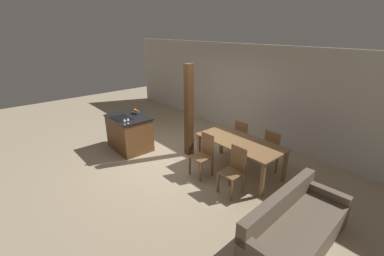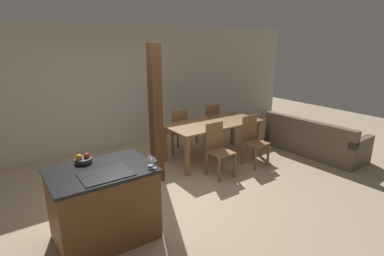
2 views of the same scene
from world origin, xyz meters
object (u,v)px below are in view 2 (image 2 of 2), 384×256
Objects in this scene: dining_chair_far_left at (177,130)px; dining_chair_near_left at (218,149)px; fruit_bowl at (83,159)px; timber_post at (156,116)px; wine_glass_middle at (150,157)px; couch at (313,141)px; dining_chair_near_right at (253,140)px; kitchen_island at (104,204)px; dining_table at (213,127)px; wine_glass_near at (154,159)px; dining_chair_far_right at (209,124)px.

dining_chair_near_left is at bearing 90.00° from dining_chair_far_left.
fruit_bowl is 1.59m from timber_post.
wine_glass_middle is 4.27m from couch.
dining_chair_near_right is at bearing 74.49° from couch.
dining_chair_near_right is (2.66, 0.87, -0.54)m from wine_glass_middle.
dining_chair_far_left reaches higher than kitchen_island.
dining_chair_near_right is at bearing -57.39° from dining_table.
wine_glass_near is 0.06× the size of timber_post.
dining_table is (2.22, 1.55, -0.37)m from wine_glass_middle.
dining_chair_near_right is 1.38m from dining_chair_far_right.
dining_chair_far_left is 0.88m from dining_chair_far_right.
dining_chair_far_right is 2.21m from timber_post.
wine_glass_middle reaches higher than dining_chair_far_right.
couch is at bearing 8.40° from wine_glass_near.
fruit_bowl is 3.33m from dining_chair_near_right.
dining_chair_far_right is at bearing 31.97° from kitchen_island.
wine_glass_middle reaches higher than dining_chair_far_left.
fruit_bowl is 4.84m from couch.
kitchen_island is 3.03m from dining_chair_far_left.
dining_table is 2.03× the size of dining_chair_far_right.
couch is 0.89× the size of timber_post.
dining_table is at bearing 122.61° from dining_chair_far_left.
fruit_bowl is at bearing 133.91° from wine_glass_near.
fruit_bowl is at bearing 27.11° from dining_chair_far_right.
wine_glass_near is 0.08× the size of dining_table.
wine_glass_middle is 2.85m from dining_chair_near_right.
dining_chair_far_left is at bearing 122.61° from dining_chair_near_right.
dining_chair_near_right is 2.04m from timber_post.
dining_chair_far_right is at bearing -180.00° from dining_chair_far_left.
dining_chair_near_left is at bearing 7.23° from fruit_bowl.
dining_chair_near_left is (2.29, 0.60, 0.04)m from kitchen_island.
wine_glass_near is at bearing -151.73° from dining_chair_near_left.
dining_chair_far_right reaches higher than kitchen_island.
dining_table is 0.83m from dining_chair_far_right.
kitchen_island is 0.82m from wine_glass_middle.
dining_chair_far_right is (2.66, 2.24, -0.54)m from wine_glass_middle.
dining_chair_far_right is (0.00, 1.38, 0.00)m from dining_chair_near_right.
couch is (2.39, -0.34, -0.23)m from dining_chair_near_left.
wine_glass_middle is 0.07× the size of couch.
fruit_bowl is (-0.11, 0.30, 0.51)m from kitchen_island.
timber_post is (-1.00, -0.96, 0.66)m from dining_chair_far_left.
timber_post is (-3.39, 0.76, 0.89)m from couch.
fruit_bowl reaches higher than dining_chair_near_left.
dining_chair_far_left is (1.78, 2.33, -0.54)m from wine_glass_near.
dining_chair_near_left is 1.38m from dining_chair_far_left.
timber_post is (0.77, 1.29, 0.12)m from wine_glass_middle.
timber_post reaches higher than fruit_bowl.
couch is at bearing -12.75° from dining_chair_near_right.
fruit_bowl is 0.91m from wine_glass_near.
kitchen_island is at bearing -141.55° from timber_post.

